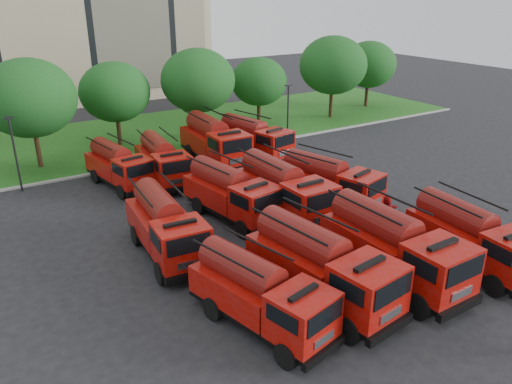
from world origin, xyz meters
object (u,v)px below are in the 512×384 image
at_px(fire_truck_3, 471,237).
at_px(fire_truck_10, 214,141).
at_px(fire_truck_4, 166,226).
at_px(firefighter_0, 405,307).
at_px(fire_truck_1, 321,266).
at_px(fire_truck_6, 283,190).
at_px(fire_truck_0, 260,294).
at_px(firefighter_4, 257,233).
at_px(fire_truck_7, 329,182).
at_px(fire_truck_2, 393,247).
at_px(fire_truck_5, 231,193).
at_px(firefighter_5, 385,224).
at_px(fire_truck_8, 119,166).
at_px(fire_truck_9, 162,161).
at_px(fire_truck_11, 253,139).

bearing_deg(fire_truck_3, fire_truck_10, 103.85).
relative_size(fire_truck_4, firefighter_0, 4.86).
distance_m(fire_truck_1, fire_truck_6, 8.78).
relative_size(fire_truck_0, firefighter_4, 4.14).
height_order(fire_truck_7, firefighter_4, fire_truck_7).
xyz_separation_m(fire_truck_2, fire_truck_6, (-0.21, 8.44, -0.03)).
relative_size(fire_truck_5, firefighter_5, 4.13).
xyz_separation_m(fire_truck_3, firefighter_4, (-6.90, 8.51, -1.56)).
bearing_deg(fire_truck_8, fire_truck_7, -54.82).
bearing_deg(fire_truck_8, fire_truck_6, -65.98).
distance_m(fire_truck_9, firefighter_0, 20.00).
height_order(fire_truck_3, fire_truck_6, fire_truck_6).
bearing_deg(fire_truck_0, firefighter_5, 7.18).
xyz_separation_m(fire_truck_2, fire_truck_10, (0.99, 19.38, 0.04)).
height_order(fire_truck_4, firefighter_0, fire_truck_4).
relative_size(fire_truck_2, fire_truck_3, 1.09).
relative_size(fire_truck_6, fire_truck_10, 0.95).
bearing_deg(fire_truck_2, fire_truck_3, -14.84).
height_order(fire_truck_3, fire_truck_4, fire_truck_4).
bearing_deg(fire_truck_1, fire_truck_9, 83.18).
distance_m(fire_truck_5, fire_truck_6, 3.09).
bearing_deg(fire_truck_5, fire_truck_8, 106.12).
distance_m(fire_truck_7, fire_truck_9, 11.85).
xyz_separation_m(fire_truck_1, fire_truck_4, (-4.02, 7.36, -0.11)).
distance_m(fire_truck_0, fire_truck_8, 18.27).
height_order(firefighter_0, firefighter_5, firefighter_5).
relative_size(fire_truck_5, fire_truck_9, 1.05).
relative_size(fire_truck_10, firefighter_5, 4.52).
distance_m(fire_truck_0, fire_truck_10, 20.65).
bearing_deg(fire_truck_7, fire_truck_8, 119.02).
bearing_deg(fire_truck_4, fire_truck_10, 57.17).
xyz_separation_m(fire_truck_5, firefighter_5, (7.15, -5.52, -1.59)).
height_order(fire_truck_1, fire_truck_9, fire_truck_1).
bearing_deg(fire_truck_9, fire_truck_8, 168.79).
bearing_deg(firefighter_4, fire_truck_5, -41.80).
xyz_separation_m(fire_truck_11, firefighter_0, (-5.28, -20.84, -1.61)).
distance_m(fire_truck_7, fire_truck_8, 14.36).
height_order(fire_truck_4, fire_truck_11, fire_truck_11).
xyz_separation_m(fire_truck_9, firefighter_4, (1.28, -10.34, -1.54)).
xyz_separation_m(fire_truck_1, fire_truck_10, (4.83, 18.92, 0.07)).
bearing_deg(fire_truck_1, fire_truck_6, 58.33).
bearing_deg(fire_truck_7, fire_truck_10, 86.05).
bearing_deg(fire_truck_1, fire_truck_2, -13.94).
height_order(fire_truck_5, fire_truck_9, fire_truck_5).
distance_m(fire_truck_5, firefighter_5, 9.17).
relative_size(fire_truck_7, firefighter_5, 4.14).
distance_m(fire_truck_3, fire_truck_11, 19.97).
height_order(fire_truck_0, fire_truck_5, fire_truck_5).
bearing_deg(fire_truck_7, firefighter_5, -90.09).
height_order(fire_truck_5, fire_truck_11, fire_truck_11).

